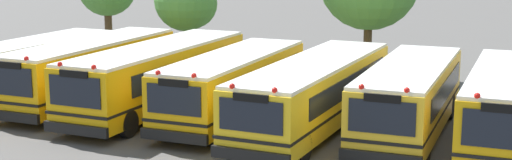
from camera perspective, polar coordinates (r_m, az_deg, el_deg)
The scene contains 9 objects.
ground_plane at distance 28.65m, azimuth -1.87°, elevation -2.99°, with size 160.00×160.00×0.00m, color #514F4C.
school_bus_0 at distance 33.74m, azimuth -18.05°, elevation 0.95°, with size 2.75×11.49×2.53m.
school_bus_1 at distance 31.82m, azimuth -12.75°, elevation 0.86°, with size 2.53×10.18×2.78m.
school_bus_2 at distance 29.86m, azimuth -7.64°, elevation 0.39°, with size 2.72×11.08×2.80m.
school_bus_3 at distance 28.17m, azimuth -1.80°, elevation -0.30°, with size 2.57×9.66×2.67m.
school_bus_4 at distance 26.86m, azimuth 4.61°, elevation -0.91°, with size 2.85×11.49×2.66m.
school_bus_5 at distance 26.45m, azimuth 11.90°, elevation -1.27°, with size 2.75×9.80×2.70m.
school_bus_6 at distance 25.57m, azimuth 19.19°, elevation -1.98°, with size 2.83×9.64×2.79m.
tree_1 at distance 38.61m, azimuth -5.35°, elevation 6.14°, with size 3.28×3.31×5.37m.
Camera 1 is at (11.72, -25.18, 7.02)m, focal length 51.16 mm.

